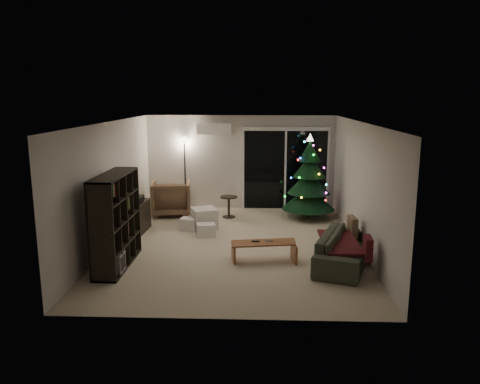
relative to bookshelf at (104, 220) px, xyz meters
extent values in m
plane|color=beige|center=(2.25, 1.25, -0.84)|extent=(6.50, 6.50, 0.00)
plane|color=white|center=(2.25, 1.25, 1.66)|extent=(6.50, 6.50, 0.00)
cube|color=silver|center=(2.25, 4.50, 0.41)|extent=(5.00, 0.02, 2.50)
cube|color=silver|center=(2.25, -2.00, 0.41)|extent=(5.00, 0.02, 2.50)
cube|color=silver|center=(-0.25, 1.25, 0.41)|extent=(0.02, 6.50, 2.50)
cube|color=silver|center=(4.75, 1.25, 0.41)|extent=(0.02, 6.50, 2.50)
cube|color=black|center=(3.45, 4.48, 0.21)|extent=(2.20, 0.02, 2.10)
cube|color=white|center=(1.55, 4.38, 1.31)|extent=(0.90, 0.22, 0.28)
cube|color=#3F3833|center=(3.45, 5.00, -0.89)|extent=(2.60, 1.00, 0.10)
cube|color=white|center=(3.45, 5.40, -0.34)|extent=(2.20, 0.06, 1.00)
cube|color=black|center=(0.00, 2.04, -0.50)|extent=(0.45, 1.11, 0.68)
cube|color=black|center=(0.00, 2.04, -0.08)|extent=(0.35, 0.41, 0.15)
imported|color=brown|center=(0.51, 3.65, -0.39)|extent=(1.07, 1.09, 0.89)
cube|color=silver|center=(1.49, 2.43, -0.60)|extent=(0.69, 0.69, 0.48)
cube|color=white|center=(1.16, 2.32, -0.70)|extent=(0.44, 0.37, 0.27)
cube|color=white|center=(1.60, 1.84, -0.70)|extent=(0.44, 0.37, 0.28)
cylinder|color=black|center=(1.99, 3.47, -0.57)|extent=(0.56, 0.56, 0.54)
cylinder|color=black|center=(0.76, 4.40, 0.10)|extent=(0.30, 0.30, 1.88)
imported|color=black|center=(4.30, 0.21, -0.55)|extent=(1.41, 2.14, 0.58)
cube|color=#4B1421|center=(4.20, 0.21, -0.41)|extent=(0.62, 1.44, 0.05)
cube|color=#7A674F|center=(4.55, 0.86, -0.31)|extent=(0.15, 0.39, 0.38)
cube|color=#4B1421|center=(4.55, -0.44, -0.31)|extent=(0.14, 0.39, 0.38)
cube|color=black|center=(2.68, 0.31, -0.45)|extent=(0.15, 0.04, 0.02)
cube|color=slate|center=(2.93, 0.36, -0.45)|extent=(0.14, 0.08, 0.02)
cone|color=#124121|center=(3.97, 3.45, 0.22)|extent=(1.69, 1.69, 2.11)
camera|label=1|loc=(2.72, -7.92, 2.17)|focal=35.00mm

